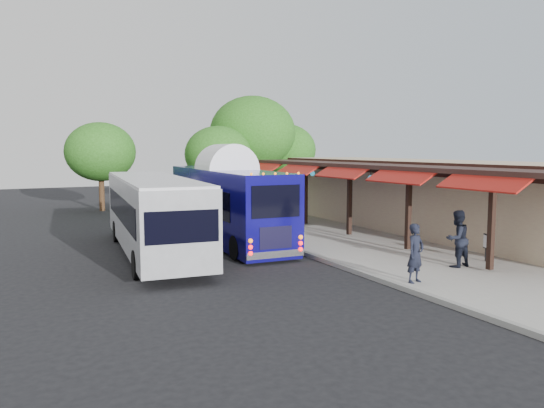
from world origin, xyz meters
TOP-DOWN VIEW (x-y plane):
  - ground at (0.00, 0.00)m, footprint 90.00×90.00m
  - sidewalk at (5.00, 4.00)m, footprint 10.00×40.00m
  - curb at (0.05, 4.00)m, footprint 0.20×40.00m
  - station_shelter at (8.38, 4.00)m, footprint 8.15×20.00m
  - coach_bus at (-1.45, 6.13)m, footprint 2.89×11.04m
  - city_bus at (-5.18, 4.69)m, footprint 3.59×11.58m
  - ped_a at (0.60, -3.97)m, footprint 0.74×0.57m
  - ped_b at (3.34, -2.97)m, footprint 1.00×0.80m
  - ped_c at (3.15, 9.04)m, footprint 0.96×0.63m
  - ped_d at (1.82, 11.05)m, footprint 1.16×0.73m
  - sign_board at (4.97, -2.80)m, footprint 0.22×0.42m
  - tree_left at (2.40, 17.16)m, footprint 4.44×4.44m
  - tree_mid at (5.92, 19.29)m, footprint 6.24×6.24m
  - tree_right at (9.23, 20.41)m, footprint 4.76×4.76m
  - tree_far at (-4.57, 20.90)m, footprint 4.64×4.64m

SIDE VIEW (x-z plane):
  - ground at x=0.00m, z-range 0.00..0.00m
  - sidewalk at x=5.00m, z-range 0.00..0.15m
  - curb at x=0.05m, z-range -0.01..0.15m
  - sign_board at x=4.97m, z-range 0.33..1.32m
  - ped_c at x=3.15m, z-range 0.15..1.67m
  - ped_d at x=1.82m, z-range 0.15..1.87m
  - ped_a at x=0.60m, z-range 0.15..1.95m
  - ped_b at x=3.34m, z-range 0.15..2.11m
  - city_bus at x=-5.18m, z-range 0.16..3.22m
  - station_shelter at x=8.38m, z-range 0.05..3.65m
  - coach_bus at x=-1.45m, z-range 0.13..3.63m
  - tree_left at x=2.40m, z-range 0.94..6.63m
  - tree_far at x=-4.57m, z-range 0.99..6.93m
  - tree_right at x=9.23m, z-range 1.01..7.10m
  - tree_mid at x=5.92m, z-range 1.34..9.33m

